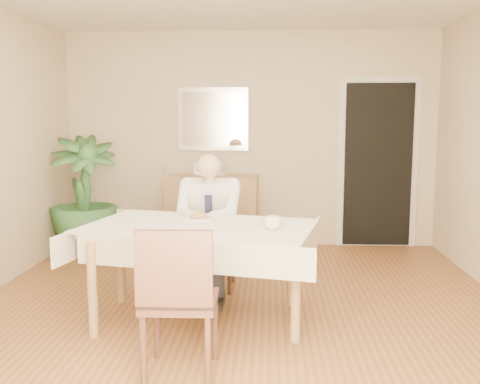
# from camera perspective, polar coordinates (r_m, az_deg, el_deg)

# --- Properties ---
(room) EXTENTS (5.00, 5.02, 2.60)m
(room) POSITION_cam_1_polar(r_m,az_deg,el_deg) (4.06, -0.27, 4.22)
(room) COLOR brown
(room) RESTS_ON ground
(window) EXTENTS (1.34, 0.04, 1.44)m
(window) POSITION_cam_1_polar(r_m,az_deg,el_deg) (1.60, -5.62, 3.96)
(window) COLOR beige
(window) RESTS_ON room
(doorway) EXTENTS (0.96, 0.07, 2.10)m
(doorway) POSITION_cam_1_polar(r_m,az_deg,el_deg) (6.66, 14.48, 2.80)
(doorway) COLOR beige
(doorway) RESTS_ON ground
(mirror) EXTENTS (0.86, 0.04, 0.76)m
(mirror) POSITION_cam_1_polar(r_m,az_deg,el_deg) (6.55, -2.93, 7.78)
(mirror) COLOR silver
(mirror) RESTS_ON room
(dining_table) EXTENTS (1.93, 1.37, 0.75)m
(dining_table) POSITION_cam_1_polar(r_m,az_deg,el_deg) (4.10, -4.35, -4.70)
(dining_table) COLOR olive
(dining_table) RESTS_ON ground
(chair_far) EXTENTS (0.47, 0.47, 0.91)m
(chair_far) POSITION_cam_1_polar(r_m,az_deg,el_deg) (4.99, -3.01, -4.27)
(chair_far) COLOR #3F2419
(chair_far) RESTS_ON ground
(chair_near) EXTENTS (0.45, 0.45, 0.94)m
(chair_near) POSITION_cam_1_polar(r_m,az_deg,el_deg) (3.23, -6.67, -10.74)
(chair_near) COLOR #3F2419
(chair_near) RESTS_ON ground
(seated_man) EXTENTS (0.48, 0.72, 1.24)m
(seated_man) POSITION_cam_1_polar(r_m,az_deg,el_deg) (4.67, -3.41, -2.85)
(seated_man) COLOR white
(seated_man) RESTS_ON ground
(plate) EXTENTS (0.26, 0.26, 0.02)m
(plate) POSITION_cam_1_polar(r_m,az_deg,el_deg) (4.33, -4.58, -2.78)
(plate) COLOR white
(plate) RESTS_ON dining_table
(food) EXTENTS (0.14, 0.14, 0.06)m
(food) POSITION_cam_1_polar(r_m,az_deg,el_deg) (4.32, -4.58, -2.49)
(food) COLOR brown
(food) RESTS_ON dining_table
(knife) EXTENTS (0.01, 0.13, 0.01)m
(knife) POSITION_cam_1_polar(r_m,az_deg,el_deg) (4.26, -4.15, -2.71)
(knife) COLOR silver
(knife) RESTS_ON dining_table
(fork) EXTENTS (0.01, 0.13, 0.01)m
(fork) POSITION_cam_1_polar(r_m,az_deg,el_deg) (4.27, -5.22, -2.69)
(fork) COLOR silver
(fork) RESTS_ON dining_table
(coffee_mug) EXTENTS (0.14, 0.14, 0.10)m
(coffee_mug) POSITION_cam_1_polar(r_m,az_deg,el_deg) (3.92, 3.51, -3.29)
(coffee_mug) COLOR white
(coffee_mug) RESTS_ON dining_table
(sideboard) EXTENTS (1.12, 0.43, 0.88)m
(sideboard) POSITION_cam_1_polar(r_m,az_deg,el_deg) (6.50, -3.00, -2.04)
(sideboard) COLOR olive
(sideboard) RESTS_ON ground
(photo_frame_left) EXTENTS (0.10, 0.02, 0.14)m
(photo_frame_left) POSITION_cam_1_polar(r_m,az_deg,el_deg) (6.54, -7.67, 2.49)
(photo_frame_left) COLOR silver
(photo_frame_left) RESTS_ON sideboard
(photo_frame_center) EXTENTS (0.10, 0.02, 0.14)m
(photo_frame_center) POSITION_cam_1_polar(r_m,az_deg,el_deg) (6.45, -4.55, 2.47)
(photo_frame_center) COLOR silver
(photo_frame_center) RESTS_ON sideboard
(photo_frame_right) EXTENTS (0.10, 0.02, 0.14)m
(photo_frame_right) POSITION_cam_1_polar(r_m,az_deg,el_deg) (6.50, -2.03, 2.52)
(photo_frame_right) COLOR silver
(photo_frame_right) RESTS_ON sideboard
(potted_palm) EXTENTS (1.01, 1.01, 1.37)m
(potted_palm) POSITION_cam_1_polar(r_m,az_deg,el_deg) (6.39, -16.34, -0.33)
(potted_palm) COLOR #275125
(potted_palm) RESTS_ON ground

